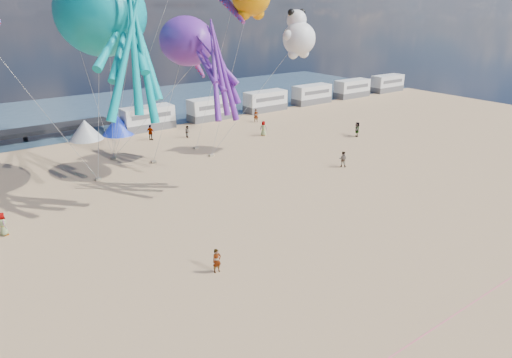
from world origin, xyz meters
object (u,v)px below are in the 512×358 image
(kite_octopus_teal, at_px, (99,13))
(sandbag_a, at_px, (98,179))
(motorhome_0, at_px, (148,118))
(windsock_right, at_px, (195,63))
(sandbag_b, at_px, (154,162))
(sandbag_d, at_px, (196,148))
(motorhome_3, at_px, (312,94))
(beachgoer_7, at_px, (188,132))
(beachgoer_5, at_px, (256,116))
(kite_panda, at_px, (299,39))
(beachgoer_0, at_px, (264,128))
(beachgoer_3, at_px, (151,133))
(motorhome_1, at_px, (211,109))
(beachgoer_6, at_px, (3,224))
(tent_white, at_px, (85,130))
(beachgoer_1, at_px, (343,159))
(sandbag_e, at_px, (113,158))
(kite_octopus_purple, at_px, (186,41))
(beachgoer_4, at_px, (357,129))
(motorhome_2, at_px, (265,101))
(tent_blue, at_px, (118,125))
(sandbag_c, at_px, (211,155))
(motorhome_5, at_px, (387,83))
(standing_person, at_px, (217,261))
(motorhome_4, at_px, (352,88))

(kite_octopus_teal, bearing_deg, sandbag_a, -165.10)
(motorhome_0, xyz_separation_m, windsock_right, (-1.09, -15.32, 8.45))
(sandbag_b, height_order, sandbag_d, same)
(motorhome_3, height_order, beachgoer_7, motorhome_3)
(beachgoer_5, height_order, kite_panda, kite_panda)
(beachgoer_0, relative_size, beachgoer_3, 0.99)
(motorhome_1, height_order, beachgoer_6, motorhome_1)
(tent_white, relative_size, beachgoer_1, 2.51)
(sandbag_e, bearing_deg, kite_octopus_teal, -105.39)
(beachgoer_1, bearing_deg, kite_octopus_purple, 19.92)
(beachgoer_1, height_order, beachgoer_4, beachgoer_4)
(sandbag_e, bearing_deg, beachgoer_5, 11.30)
(beachgoer_6, distance_m, sandbag_d, 23.29)
(motorhome_2, distance_m, beachgoer_7, 17.95)
(beachgoer_1, height_order, beachgoer_5, beachgoer_5)
(tent_white, height_order, beachgoer_4, tent_white)
(motorhome_0, height_order, beachgoer_5, motorhome_0)
(motorhome_1, bearing_deg, tent_blue, 180.00)
(tent_blue, xyz_separation_m, sandbag_b, (-1.15, -12.94, -1.09))
(sandbag_d, distance_m, kite_octopus_teal, 18.12)
(motorhome_3, xyz_separation_m, sandbag_c, (-27.75, -14.52, -1.39))
(beachgoer_6, xyz_separation_m, sandbag_b, (15.01, 8.41, -0.74))
(beachgoer_7, xyz_separation_m, sandbag_a, (-13.62, -8.11, -0.63))
(beachgoer_1, xyz_separation_m, beachgoer_6, (-29.79, 3.76, 0.06))
(motorhome_5, xyz_separation_m, windsock_right, (-48.59, -15.32, 8.45))
(motorhome_2, bearing_deg, standing_person, -130.87)
(kite_panda, bearing_deg, tent_white, 115.74)
(kite_octopus_teal, distance_m, kite_panda, 19.69)
(tent_blue, relative_size, sandbag_c, 8.00)
(motorhome_0, relative_size, tent_blue, 1.65)
(motorhome_4, bearing_deg, sandbag_a, -163.58)
(kite_octopus_teal, bearing_deg, motorhome_0, 81.85)
(motorhome_0, distance_m, tent_blue, 4.01)
(motorhome_4, distance_m, beachgoer_0, 29.93)
(motorhome_0, bearing_deg, beachgoer_0, -47.51)
(tent_white, xyz_separation_m, tent_blue, (4.00, 0.00, 0.00))
(standing_person, xyz_separation_m, sandbag_b, (5.43, 21.25, -0.66))
(standing_person, height_order, sandbag_a, standing_person)
(beachgoer_3, distance_m, kite_octopus_purple, 16.72)
(sandbag_b, bearing_deg, motorhome_5, 13.80)
(beachgoer_4, xyz_separation_m, kite_octopus_teal, (-28.88, 3.36, 13.62))
(sandbag_a, bearing_deg, kite_octopus_purple, -17.38)
(beachgoer_0, distance_m, windsock_right, 15.08)
(motorhome_5, relative_size, beachgoer_0, 3.62)
(motorhome_2, height_order, kite_octopus_teal, kite_octopus_teal)
(tent_blue, xyz_separation_m, sandbag_d, (4.78, -11.17, -1.09))
(motorhome_4, bearing_deg, sandbag_b, -163.31)
(beachgoer_1, height_order, kite_octopus_teal, kite_octopus_teal)
(motorhome_3, xyz_separation_m, tent_blue, (-32.50, 0.00, -0.30))
(sandbag_b, relative_size, sandbag_d, 1.00)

